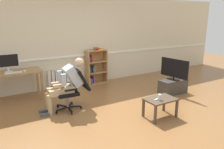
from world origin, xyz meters
The scene contains 15 objects.
ground_plane centered at (0.00, 0.00, 0.00)m, with size 18.00×18.00×0.00m, color brown.
back_wall centered at (0.00, 2.65, 1.35)m, with size 12.00×0.13×2.70m.
computer_desk centered at (-1.99, 2.15, 0.65)m, with size 1.37×0.64×0.76m.
imac_monitor centered at (-2.05, 2.23, 1.02)m, with size 0.54×0.14×0.45m.
keyboard centered at (-1.96, 2.01, 0.77)m, with size 0.40×0.12×0.02m, color white.
computer_mouse centered at (-1.71, 2.03, 0.77)m, with size 0.06×0.10×0.03m, color white.
bookshelf centered at (0.45, 2.44, 0.54)m, with size 0.67×0.30×1.16m.
radiator centered at (-0.59, 2.54, 0.29)m, with size 0.87×0.08×0.58m.
office_chair centered at (-0.85, 0.89, 0.52)m, with size 0.84×0.62×0.96m.
person_seated centered at (-1.02, 0.90, 0.64)m, with size 1.05×0.40×1.19m.
tv_stand centered at (1.91, 0.48, 0.20)m, with size 0.80×0.37×0.40m.
tv_screen centered at (1.91, 0.48, 0.71)m, with size 0.24×0.87×0.58m.
coffee_table centered at (0.57, -0.46, 0.35)m, with size 0.66×0.44×0.42m.
drinking_glass centered at (0.50, -0.50, 0.48)m, with size 0.07×0.07×0.12m, color silver.
spare_remote centered at (0.47, -0.47, 0.43)m, with size 0.04×0.15×0.02m, color white.
Camera 1 is at (-2.47, -3.62, 2.08)m, focal length 34.61 mm.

